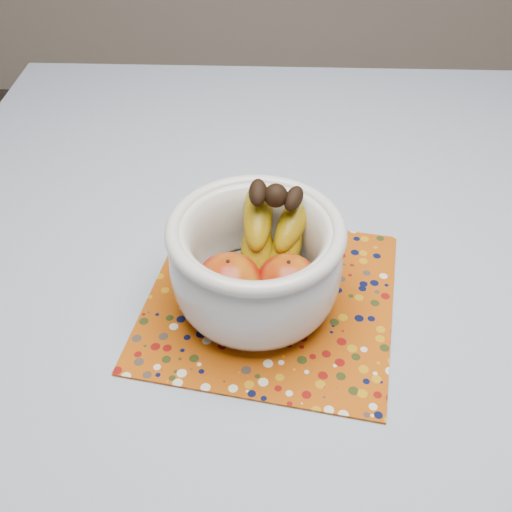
% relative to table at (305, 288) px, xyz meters
% --- Properties ---
extents(table, '(1.20, 1.20, 0.75)m').
position_rel_table_xyz_m(table, '(0.00, 0.00, 0.00)').
color(table, brown).
rests_on(table, ground).
extents(tablecloth, '(1.32, 1.32, 0.01)m').
position_rel_table_xyz_m(tablecloth, '(0.00, 0.00, 0.08)').
color(tablecloth, slate).
rests_on(tablecloth, table).
extents(placemat, '(0.40, 0.40, 0.00)m').
position_rel_table_xyz_m(placemat, '(-0.06, -0.11, 0.09)').
color(placemat, '#9B4108').
rests_on(placemat, tablecloth).
extents(fruit_bowl, '(0.24, 0.24, 0.18)m').
position_rel_table_xyz_m(fruit_bowl, '(-0.07, -0.11, 0.17)').
color(fruit_bowl, silver).
rests_on(fruit_bowl, placemat).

